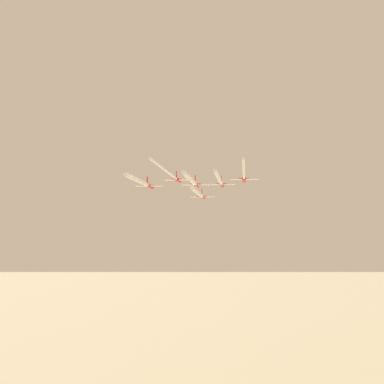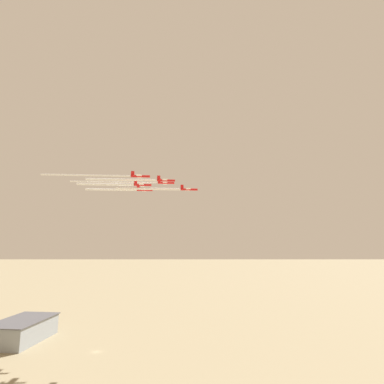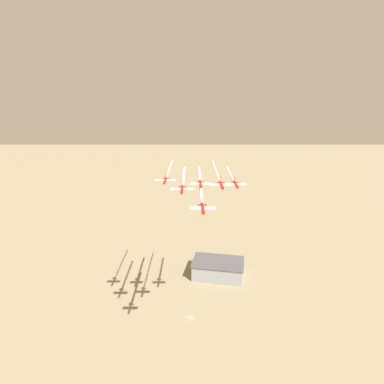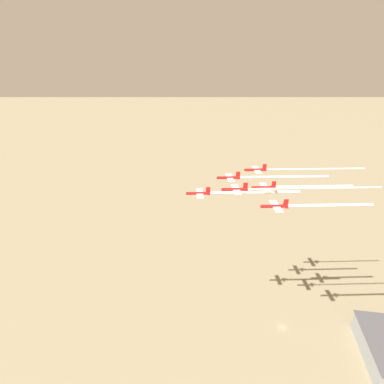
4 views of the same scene
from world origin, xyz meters
name	(u,v)px [view 2 (image 2 of 4)]	position (x,y,z in m)	size (l,w,h in m)	color
ground_plane	(96,352)	(0.00, 0.00, 0.00)	(3000.00, 3000.00, 0.00)	gray
hangar	(22,330)	(-11.62, -50.41, 6.05)	(38.51, 24.65, 12.05)	gray
jet_0	(188,189)	(-13.81, 46.71, 88.04)	(9.92, 10.31, 3.45)	red
jet_1	(165,183)	(-19.24, 31.60, 93.45)	(9.92, 10.31, 3.45)	red
jet_2	(165,180)	(-3.24, 34.62, 91.62)	(9.92, 10.31, 3.45)	red
jet_3	(144,190)	(-24.67, 16.49, 90.07)	(9.92, 10.31, 3.45)	red
jet_4	(142,185)	(-8.67, 19.51, 90.34)	(9.92, 10.31, 3.45)	red
jet_5	(140,176)	(7.33, 22.53, 92.03)	(9.92, 10.31, 3.45)	red
smoke_trail_0	(148,189)	(-9.37, 23.23, 87.99)	(8.41, 37.92, 1.32)	white
smoke_trail_1	(115,182)	(-13.40, 0.69, 93.40)	(10.66, 52.69, 0.76)	white
smoke_trail_2	(122,180)	(1.33, 10.43, 91.57)	(8.56, 39.32, 1.20)	white
smoke_trail_3	(111,190)	(-20.80, -4.01, 90.02)	(7.24, 31.97, 1.27)	white
smoke_trail_4	(106,184)	(-4.73, -1.37, 90.29)	(7.42, 32.72, 1.32)	white
smoke_trail_5	(86,175)	(12.56, -5.18, 91.98)	(9.49, 46.29, 0.80)	white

